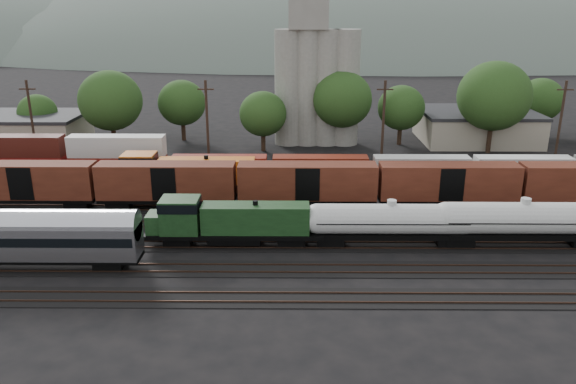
{
  "coord_description": "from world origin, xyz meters",
  "views": [
    {
      "loc": [
        -0.32,
        -53.42,
        21.53
      ],
      "look_at": [
        -0.8,
        2.0,
        3.0
      ],
      "focal_mm": 35.0,
      "sensor_mm": 36.0,
      "label": 1
    }
  ],
  "objects_px": {
    "passenger_coach": "(6,235)",
    "green_locomotive": "(224,221)",
    "grain_silo": "(316,74)",
    "orange_locomotive": "(180,173)",
    "tank_car_a": "(391,221)"
  },
  "relations": [
    {
      "from": "green_locomotive",
      "to": "passenger_coach",
      "type": "relative_size",
      "value": 0.73
    },
    {
      "from": "passenger_coach",
      "to": "orange_locomotive",
      "type": "height_order",
      "value": "passenger_coach"
    },
    {
      "from": "tank_car_a",
      "to": "orange_locomotive",
      "type": "height_order",
      "value": "orange_locomotive"
    },
    {
      "from": "tank_car_a",
      "to": "orange_locomotive",
      "type": "distance_m",
      "value": 27.0
    },
    {
      "from": "grain_silo",
      "to": "orange_locomotive",
      "type": "bearing_deg",
      "value": -123.11
    },
    {
      "from": "passenger_coach",
      "to": "green_locomotive",
      "type": "bearing_deg",
      "value": 15.64
    },
    {
      "from": "orange_locomotive",
      "to": "grain_silo",
      "type": "relative_size",
      "value": 0.65
    },
    {
      "from": "orange_locomotive",
      "to": "grain_silo",
      "type": "xyz_separation_m",
      "value": [
        16.95,
        26.0,
        8.58
      ]
    },
    {
      "from": "passenger_coach",
      "to": "grain_silo",
      "type": "bearing_deg",
      "value": 58.87
    },
    {
      "from": "green_locomotive",
      "to": "orange_locomotive",
      "type": "relative_size",
      "value": 0.88
    },
    {
      "from": "green_locomotive",
      "to": "orange_locomotive",
      "type": "distance_m",
      "value": 16.57
    },
    {
      "from": "green_locomotive",
      "to": "orange_locomotive",
      "type": "xyz_separation_m",
      "value": [
        -7.03,
        15.0,
        0.17
      ]
    },
    {
      "from": "green_locomotive",
      "to": "tank_car_a",
      "type": "distance_m",
      "value": 15.41
    },
    {
      "from": "green_locomotive",
      "to": "grain_silo",
      "type": "bearing_deg",
      "value": 76.4
    },
    {
      "from": "green_locomotive",
      "to": "grain_silo",
      "type": "xyz_separation_m",
      "value": [
        9.92,
        41.0,
        8.75
      ]
    }
  ]
}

